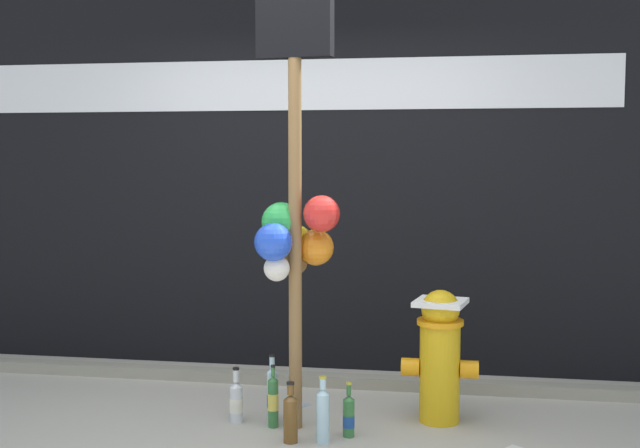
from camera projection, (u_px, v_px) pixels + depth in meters
The scene contains 13 objects.
building_wall at pixel (322, 122), 5.87m from camera, with size 10.00×0.21×3.65m.
curb_strip at pixel (310, 379), 5.49m from camera, with size 8.00×0.12×0.08m, color gray.
memorial_post at pixel (295, 206), 4.55m from camera, with size 0.48×0.48×2.48m.
fire_hydrant at pixel (440, 353), 4.71m from camera, with size 0.45×0.34×0.79m.
bottle_0 at pixel (273, 401), 4.63m from camera, with size 0.06×0.06×0.37m.
bottle_1 at pixel (349, 416), 4.47m from camera, with size 0.07×0.07×0.31m.
bottle_2 at pixel (236, 401), 4.72m from camera, with size 0.08×0.08×0.33m.
bottle_3 at pixel (291, 417), 4.38m from camera, with size 0.08×0.08×0.34m.
bottle_4 at pixel (323, 414), 4.37m from camera, with size 0.07×0.07×0.37m.
bottle_5 at pixel (272, 394), 4.73m from camera, with size 0.06×0.06×0.40m.
litter_0 at pixel (497, 387), 5.44m from camera, with size 0.08×0.05×0.01m, color #8C99B2.
litter_1 at pixel (514, 448), 4.30m from camera, with size 0.08×0.07×0.01m, color silver.
litter_3 at pixel (303, 405), 5.03m from camera, with size 0.09×0.05×0.01m, color #8C99B2.
Camera 1 is at (0.95, -4.02, 1.58)m, focal length 44.74 mm.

